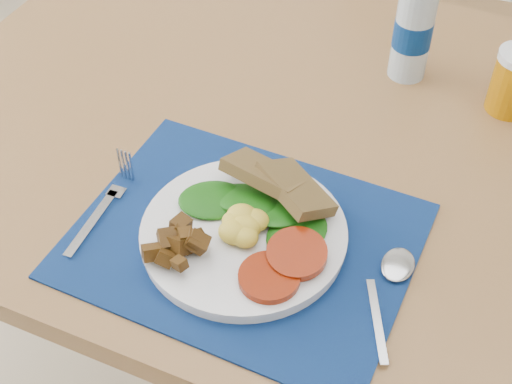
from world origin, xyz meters
TOP-DOWN VIEW (x-y plane):
  - table at (0.00, 0.20)m, footprint 1.40×0.90m
  - chair_far at (-0.00, 0.93)m, footprint 0.46×0.44m
  - placemat at (-0.08, -0.04)m, footprint 0.44×0.35m
  - breakfast_plate at (-0.08, -0.04)m, footprint 0.26×0.26m
  - fork at (-0.27, -0.06)m, footprint 0.03×0.18m
  - spoon at (0.12, -0.03)m, footprint 0.06×0.17m
  - water_bottle at (0.02, 0.40)m, footprint 0.06×0.06m

SIDE VIEW (x-z plane):
  - chair_far at x=0.00m, z-range 0.00..1.17m
  - table at x=0.00m, z-range 0.29..1.04m
  - placemat at x=-0.08m, z-range 0.75..0.75m
  - fork at x=-0.27m, z-range 0.75..0.76m
  - spoon at x=0.12m, z-range 0.75..0.76m
  - breakfast_plate at x=-0.08m, z-range 0.74..0.80m
  - water_bottle at x=0.02m, z-range 0.74..0.95m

